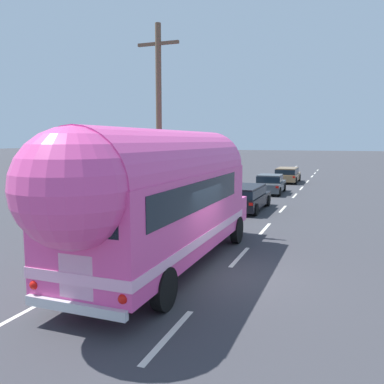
# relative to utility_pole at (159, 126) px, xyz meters

# --- Properties ---
(ground_plane) EXTENTS (300.00, 300.00, 0.00)m
(ground_plane) POSITION_rel_utility_pole_xyz_m (4.16, -4.63, -4.42)
(ground_plane) COLOR #38383D
(lane_markings) EXTENTS (3.60, 80.00, 0.01)m
(lane_markings) POSITION_rel_utility_pole_xyz_m (1.71, 8.22, -4.42)
(lane_markings) COLOR silver
(lane_markings) RESTS_ON ground
(utility_pole) EXTENTS (1.80, 0.24, 8.50)m
(utility_pole) POSITION_rel_utility_pole_xyz_m (0.00, 0.00, 0.00)
(utility_pole) COLOR brown
(utility_pole) RESTS_ON ground
(painted_bus) EXTENTS (2.64, 11.02, 4.12)m
(painted_bus) POSITION_rel_utility_pole_xyz_m (2.41, -5.13, -2.12)
(painted_bus) COLOR #EA4C9E
(painted_bus) RESTS_ON ground
(car_lead) EXTENTS (2.03, 4.78, 1.37)m
(car_lead) POSITION_rel_utility_pole_xyz_m (2.27, 6.15, -3.62)
(car_lead) COLOR black
(car_lead) RESTS_ON ground
(car_second) EXTENTS (2.02, 4.33, 1.37)m
(car_second) POSITION_rel_utility_pole_xyz_m (2.30, 13.91, -3.70)
(car_second) COLOR #474C51
(car_second) RESTS_ON ground
(car_third) EXTENTS (2.00, 4.60, 1.37)m
(car_third) POSITION_rel_utility_pole_xyz_m (2.49, 22.01, -3.64)
(car_third) COLOR olive
(car_third) RESTS_ON ground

